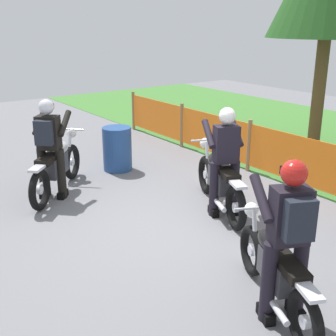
{
  "coord_description": "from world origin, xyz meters",
  "views": [
    {
      "loc": [
        4.74,
        -3.67,
        2.88
      ],
      "look_at": [
        -0.01,
        -0.25,
        0.9
      ],
      "focal_mm": 46.66,
      "sensor_mm": 36.0,
      "label": 1
    }
  ],
  "objects_px": {
    "motorcycle_lead": "(219,180)",
    "oil_drum": "(117,149)",
    "rider_trailing": "(49,144)",
    "motorcycle_trailing": "(57,166)",
    "rider_lead": "(225,158)",
    "motorcycle_third": "(275,269)",
    "rider_third": "(289,234)"
  },
  "relations": [
    {
      "from": "motorcycle_lead",
      "to": "oil_drum",
      "type": "relative_size",
      "value": 2.26
    },
    {
      "from": "rider_trailing",
      "to": "oil_drum",
      "type": "xyz_separation_m",
      "value": [
        -0.65,
        1.63,
        -0.51
      ]
    },
    {
      "from": "motorcycle_lead",
      "to": "motorcycle_trailing",
      "type": "relative_size",
      "value": 1.23
    },
    {
      "from": "oil_drum",
      "to": "rider_trailing",
      "type": "bearing_deg",
      "value": -68.38
    },
    {
      "from": "motorcycle_trailing",
      "to": "rider_lead",
      "type": "bearing_deg",
      "value": -99.89
    },
    {
      "from": "motorcycle_third",
      "to": "rider_third",
      "type": "height_order",
      "value": "rider_third"
    },
    {
      "from": "motorcycle_trailing",
      "to": "motorcycle_third",
      "type": "relative_size",
      "value": 0.91
    },
    {
      "from": "motorcycle_third",
      "to": "rider_third",
      "type": "xyz_separation_m",
      "value": [
        0.19,
        -0.09,
        0.51
      ]
    },
    {
      "from": "motorcycle_trailing",
      "to": "rider_trailing",
      "type": "bearing_deg",
      "value": -179.49
    },
    {
      "from": "rider_trailing",
      "to": "motorcycle_trailing",
      "type": "bearing_deg",
      "value": 0.51
    },
    {
      "from": "motorcycle_trailing",
      "to": "motorcycle_third",
      "type": "bearing_deg",
      "value": -128.8
    },
    {
      "from": "rider_lead",
      "to": "rider_third",
      "type": "distance_m",
      "value": 2.56
    },
    {
      "from": "motorcycle_trailing",
      "to": "rider_trailing",
      "type": "height_order",
      "value": "rider_trailing"
    },
    {
      "from": "rider_lead",
      "to": "motorcycle_third",
      "type": "bearing_deg",
      "value": 173.69
    },
    {
      "from": "motorcycle_lead",
      "to": "motorcycle_trailing",
      "type": "height_order",
      "value": "motorcycle_trailing"
    },
    {
      "from": "rider_third",
      "to": "rider_trailing",
      "type": "bearing_deg",
      "value": 33.43
    },
    {
      "from": "motorcycle_lead",
      "to": "motorcycle_third",
      "type": "relative_size",
      "value": 1.12
    },
    {
      "from": "motorcycle_trailing",
      "to": "oil_drum",
      "type": "relative_size",
      "value": 1.84
    },
    {
      "from": "rider_lead",
      "to": "rider_trailing",
      "type": "height_order",
      "value": "same"
    },
    {
      "from": "motorcycle_trailing",
      "to": "rider_third",
      "type": "height_order",
      "value": "rider_third"
    },
    {
      "from": "rider_lead",
      "to": "rider_trailing",
      "type": "xyz_separation_m",
      "value": [
        -2.2,
        -1.9,
        0.03
      ]
    },
    {
      "from": "rider_third",
      "to": "oil_drum",
      "type": "relative_size",
      "value": 1.92
    },
    {
      "from": "rider_third",
      "to": "motorcycle_third",
      "type": "bearing_deg",
      "value": 0.51
    },
    {
      "from": "rider_lead",
      "to": "rider_trailing",
      "type": "relative_size",
      "value": 1.0
    },
    {
      "from": "rider_lead",
      "to": "oil_drum",
      "type": "bearing_deg",
      "value": 28.85
    },
    {
      "from": "motorcycle_trailing",
      "to": "motorcycle_third",
      "type": "distance_m",
      "value": 4.45
    },
    {
      "from": "motorcycle_trailing",
      "to": "rider_trailing",
      "type": "relative_size",
      "value": 0.96
    },
    {
      "from": "rider_lead",
      "to": "oil_drum",
      "type": "xyz_separation_m",
      "value": [
        -2.85,
        -0.27,
        -0.48
      ]
    },
    {
      "from": "motorcycle_trailing",
      "to": "rider_trailing",
      "type": "distance_m",
      "value": 0.52
    },
    {
      "from": "motorcycle_third",
      "to": "rider_trailing",
      "type": "relative_size",
      "value": 1.05
    },
    {
      "from": "rider_trailing",
      "to": "rider_third",
      "type": "relative_size",
      "value": 1.0
    },
    {
      "from": "motorcycle_third",
      "to": "rider_third",
      "type": "relative_size",
      "value": 1.05
    }
  ]
}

